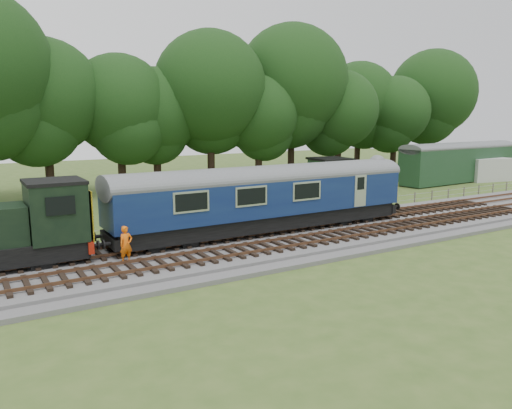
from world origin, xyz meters
TOP-DOWN VIEW (x-y plane):
  - ground at (0.00, 0.00)m, footprint 120.00×120.00m
  - ballast at (0.00, 0.00)m, footprint 70.00×7.00m
  - track_north at (0.00, 1.40)m, footprint 67.20×2.40m
  - track_south at (0.00, -1.60)m, footprint 67.20×2.40m
  - fence at (0.00, 4.50)m, footprint 64.00×0.12m
  - tree_line at (0.00, 22.00)m, footprint 70.00×8.00m
  - dmu_railcar at (-1.76, 1.40)m, footprint 18.05×2.86m
  - worker at (-10.42, -0.57)m, footprint 0.70×0.54m
  - parked_coach at (28.83, 11.78)m, footprint 16.11×3.54m
  - shed at (14.76, 15.89)m, footprint 3.84×3.84m
  - caravan at (32.32, 10.75)m, footprint 5.36×3.36m

SIDE VIEW (x-z plane):
  - ground at x=0.00m, z-range 0.00..0.00m
  - fence at x=0.00m, z-range -0.50..0.50m
  - tree_line at x=0.00m, z-range -9.00..9.00m
  - ballast at x=0.00m, z-range 0.00..0.35m
  - track_north at x=0.00m, z-range 0.31..0.52m
  - track_south at x=0.00m, z-range 0.31..0.52m
  - worker at x=-10.42m, z-range 0.35..2.06m
  - caravan at x=32.32m, z-range 0.00..2.44m
  - shed at x=14.76m, z-range 0.02..2.89m
  - parked_coach at x=28.83m, z-range 0.25..4.34m
  - dmu_railcar at x=-1.76m, z-range 0.67..4.54m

